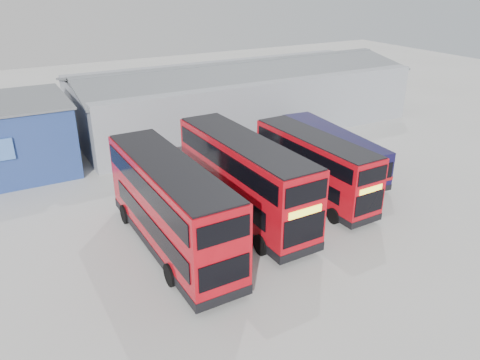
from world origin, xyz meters
The scene contains 6 objects.
ground_plane centered at (0.00, 0.00, 0.00)m, with size 120.00×120.00×0.00m, color #9E9E99.
maintenance_shed centered at (8.00, 20.00, 2.60)m, with size 30.50×12.00×5.89m.
double_decker_left centered at (-5.88, 2.42, 2.40)m, with size 3.08×11.45×4.81m.
double_decker_centre centered at (-0.96, 3.66, 2.39)m, with size 3.13×11.43×4.80m.
double_decker_right centered at (4.18, 3.84, 2.04)m, with size 2.72×9.78×4.10m.
single_decker_blue centered at (8.18, 7.01, 1.42)m, with size 3.31×10.70×2.85m.
Camera 1 is at (-12.98, -17.58, 13.29)m, focal length 35.00 mm.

